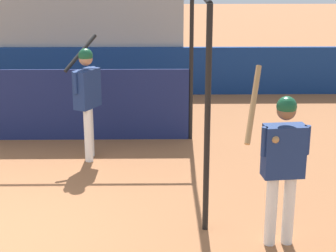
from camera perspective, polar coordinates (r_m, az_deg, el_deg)
outfield_wall at (r=13.17m, az=-10.31°, el=5.50°), size 24.00×0.12×1.10m
bleacher_section at (r=14.65m, az=-9.46°, el=10.04°), size 5.40×3.20×2.78m
batting_cage at (r=9.22m, az=-9.39°, el=4.30°), size 3.88×3.47×2.70m
player_batter at (r=8.84m, az=-8.22°, el=3.33°), size 0.58×0.92×1.91m
player_waiting at (r=6.24m, az=11.55°, el=-3.16°), size 0.76×0.54×2.04m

